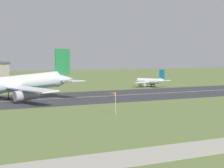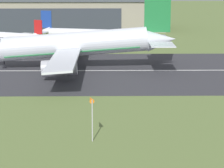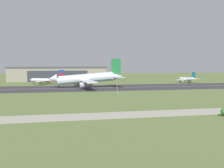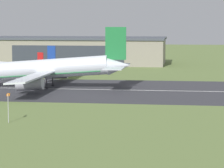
{
  "view_description": "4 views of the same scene",
  "coord_description": "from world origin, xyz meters",
  "px_view_note": "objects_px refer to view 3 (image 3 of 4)",
  "views": [
    {
      "loc": [
        -101.99,
        -29.61,
        14.95
      ],
      "look_at": [
        -23.03,
        87.39,
        7.15
      ],
      "focal_mm": 85.0,
      "sensor_mm": 36.0,
      "label": 1
    },
    {
      "loc": [
        -25.11,
        16.72,
        20.81
      ],
      "look_at": [
        -23.97,
        85.84,
        6.29
      ],
      "focal_mm": 85.0,
      "sensor_mm": 36.0,
      "label": 2
    },
    {
      "loc": [
        -60.79,
        -47.47,
        13.5
      ],
      "look_at": [
        -26.35,
        90.36,
        4.63
      ],
      "focal_mm": 50.0,
      "sensor_mm": 36.0,
      "label": 3
    },
    {
      "loc": [
        5.02,
        -11.74,
        18.44
      ],
      "look_at": [
        -9.93,
        100.05,
        5.16
      ],
      "focal_mm": 85.0,
      "sensor_mm": 36.0,
      "label": 4
    }
  ],
  "objects_px": {
    "airplane_parked_centre": "(187,79)",
    "windsock_pole": "(116,85)",
    "airplane_landing": "(86,79)",
    "airplane_parked_west": "(46,80)",
    "airplane_parked_east": "(76,79)"
  },
  "relations": [
    {
      "from": "airplane_parked_centre",
      "to": "windsock_pole",
      "type": "relative_size",
      "value": 3.48
    },
    {
      "from": "airplane_landing",
      "to": "airplane_parked_west",
      "type": "relative_size",
      "value": 2.35
    },
    {
      "from": "airplane_landing",
      "to": "windsock_pole",
      "type": "height_order",
      "value": "airplane_landing"
    },
    {
      "from": "airplane_parked_centre",
      "to": "airplane_parked_east",
      "type": "height_order",
      "value": "airplane_parked_east"
    },
    {
      "from": "airplane_landing",
      "to": "airplane_parked_west",
      "type": "height_order",
      "value": "airplane_landing"
    },
    {
      "from": "airplane_landing",
      "to": "airplane_parked_west",
      "type": "distance_m",
      "value": 42.11
    },
    {
      "from": "airplane_parked_centre",
      "to": "windsock_pole",
      "type": "bearing_deg",
      "value": -132.92
    },
    {
      "from": "airplane_parked_centre",
      "to": "airplane_parked_east",
      "type": "xyz_separation_m",
      "value": [
        -81.48,
        8.94,
        0.46
      ]
    },
    {
      "from": "airplane_landing",
      "to": "windsock_pole",
      "type": "relative_size",
      "value": 10.77
    },
    {
      "from": "airplane_parked_west",
      "to": "windsock_pole",
      "type": "distance_m",
      "value": 91.09
    },
    {
      "from": "airplane_landing",
      "to": "airplane_parked_east",
      "type": "distance_m",
      "value": 39.6
    },
    {
      "from": "airplane_parked_east",
      "to": "airplane_landing",
      "type": "bearing_deg",
      "value": -88.89
    },
    {
      "from": "airplane_parked_west",
      "to": "windsock_pole",
      "type": "relative_size",
      "value": 4.58
    },
    {
      "from": "airplane_landing",
      "to": "airplane_parked_east",
      "type": "relative_size",
      "value": 2.31
    },
    {
      "from": "airplane_parked_centre",
      "to": "airplane_parked_east",
      "type": "bearing_deg",
      "value": 173.74
    }
  ]
}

